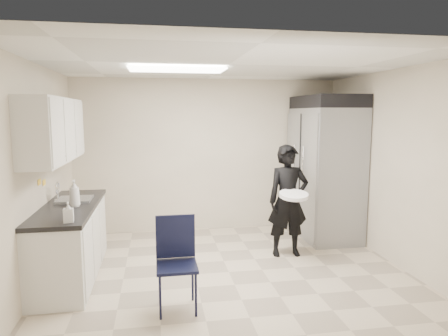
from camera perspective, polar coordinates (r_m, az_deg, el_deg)
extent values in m
plane|color=#C1B197|center=(5.29, 0.69, -14.64)|extent=(4.50, 4.50, 0.00)
plane|color=silver|center=(4.92, 0.74, 14.59)|extent=(4.50, 4.50, 0.00)
plane|color=beige|center=(6.90, -2.28, 1.82)|extent=(4.50, 0.00, 4.50)
plane|color=beige|center=(5.05, -25.29, -1.12)|extent=(0.00, 4.00, 4.00)
plane|color=beige|center=(5.78, 23.22, 0.03)|extent=(0.00, 4.00, 4.00)
cube|color=white|center=(5.24, -6.74, 13.79)|extent=(1.20, 0.60, 0.02)
cube|color=silver|center=(5.36, -21.03, -9.96)|extent=(0.60, 1.90, 0.86)
cube|color=black|center=(5.24, -21.27, -5.21)|extent=(0.64, 1.95, 0.05)
cube|color=gray|center=(5.48, -20.54, -4.79)|extent=(0.42, 0.40, 0.14)
cylinder|color=silver|center=(5.49, -22.67, -3.27)|extent=(0.02, 0.02, 0.24)
cube|color=silver|center=(5.15, -23.16, 5.03)|extent=(0.35, 1.80, 0.75)
cube|color=black|center=(6.30, -21.22, 3.65)|extent=(0.22, 0.30, 0.35)
cube|color=yellow|center=(5.16, -24.88, -1.83)|extent=(0.00, 0.12, 0.07)
cube|color=yellow|center=(5.35, -24.30, -1.90)|extent=(0.00, 0.12, 0.07)
cube|color=gray|center=(6.73, 14.21, -0.71)|extent=(0.80, 1.35, 2.10)
cube|color=black|center=(6.66, 14.54, 9.12)|extent=(0.80, 1.35, 0.20)
cube|color=black|center=(4.23, -6.75, -13.80)|extent=(0.42, 0.42, 0.93)
imported|color=black|center=(5.73, 9.13, -4.64)|extent=(0.59, 0.40, 1.59)
cylinder|color=silver|center=(5.47, 9.94, -3.84)|extent=(0.40, 0.40, 0.05)
imported|color=white|center=(5.09, -20.59, -3.40)|extent=(0.13, 0.13, 0.32)
imported|color=#A2A1AD|center=(4.40, -21.35, -5.89)|extent=(0.11, 0.11, 0.21)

